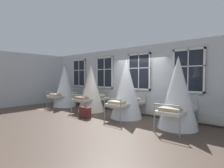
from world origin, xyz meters
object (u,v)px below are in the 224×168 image
Objects in this scene: cot_third at (126,89)px; cot_second at (91,89)px; cot_first at (65,86)px; suitcase_dark at (85,112)px; cot_fourth at (178,93)px.

cot_second is at bearing 89.21° from cot_third.
cot_first is 3.41m from suitcase_dark.
cot_second is at bearing 88.06° from cot_fourth.
suitcase_dark is (-3.41, -1.10, -0.94)m from cot_fourth.
cot_third reaches higher than cot_fourth.
cot_fourth is (6.51, 0.02, 0.01)m from cot_first.
cot_second is 4.02× the size of suitcase_dark.
cot_second is at bearing 129.71° from suitcase_dark.
suitcase_dark is at bearing 131.07° from cot_third.
cot_fourth is at bearing -92.25° from cot_third.
cot_first is 1.04× the size of cot_second.
cot_fourth is 3.70m from suitcase_dark.
cot_first reaches higher than suitcase_dark.
cot_fourth is 4.21× the size of suitcase_dark.
cot_third is at bearing -89.02° from cot_first.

